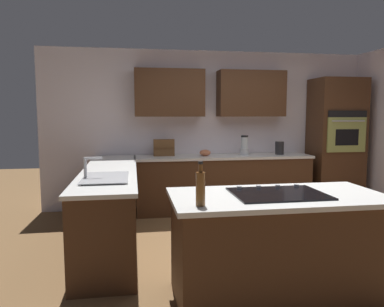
{
  "coord_description": "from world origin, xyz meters",
  "views": [
    {
      "loc": [
        1.53,
        3.97,
        1.57
      ],
      "look_at": [
        0.74,
        -0.93,
        1.03
      ],
      "focal_mm": 34.19,
      "sensor_mm": 36.0,
      "label": 1
    }
  ],
  "objects_px": {
    "wall_oven": "(336,143)",
    "blender": "(244,147)",
    "cooktop": "(278,193)",
    "oil_bottle": "(200,188)",
    "kettle": "(279,148)",
    "mixing_bowl": "(205,153)",
    "spice_rack": "(164,148)",
    "sink_unit": "(105,177)"
  },
  "relations": [
    {
      "from": "wall_oven",
      "to": "kettle",
      "type": "height_order",
      "value": "wall_oven"
    },
    {
      "from": "wall_oven",
      "to": "sink_unit",
      "type": "relative_size",
      "value": 3.07
    },
    {
      "from": "wall_oven",
      "to": "sink_unit",
      "type": "distance_m",
      "value": 4.13
    },
    {
      "from": "kettle",
      "to": "blender",
      "type": "bearing_deg",
      "value": 0.0
    },
    {
      "from": "wall_oven",
      "to": "cooktop",
      "type": "xyz_separation_m",
      "value": [
        2.19,
        2.84,
        -0.17
      ]
    },
    {
      "from": "mixing_bowl",
      "to": "spice_rack",
      "type": "relative_size",
      "value": 0.54
    },
    {
      "from": "blender",
      "to": "kettle",
      "type": "xyz_separation_m",
      "value": [
        -0.6,
        0.0,
        -0.03
      ]
    },
    {
      "from": "cooktop",
      "to": "kettle",
      "type": "bearing_deg",
      "value": -112.81
    },
    {
      "from": "cooktop",
      "to": "blender",
      "type": "distance_m",
      "value": 2.91
    },
    {
      "from": "cooktop",
      "to": "spice_rack",
      "type": "distance_m",
      "value": 3.01
    },
    {
      "from": "sink_unit",
      "to": "blender",
      "type": "xyz_separation_m",
      "value": [
        -2.08,
        -1.87,
        0.12
      ]
    },
    {
      "from": "mixing_bowl",
      "to": "spice_rack",
      "type": "bearing_deg",
      "value": -7.36
    },
    {
      "from": "blender",
      "to": "spice_rack",
      "type": "distance_m",
      "value": 1.3
    },
    {
      "from": "wall_oven",
      "to": "sink_unit",
      "type": "height_order",
      "value": "wall_oven"
    },
    {
      "from": "sink_unit",
      "to": "cooktop",
      "type": "distance_m",
      "value": 1.77
    },
    {
      "from": "blender",
      "to": "oil_bottle",
      "type": "xyz_separation_m",
      "value": [
        1.3,
        3.11,
        -0.0
      ]
    },
    {
      "from": "cooktop",
      "to": "oil_bottle",
      "type": "distance_m",
      "value": 0.77
    },
    {
      "from": "sink_unit",
      "to": "kettle",
      "type": "height_order",
      "value": "sink_unit"
    },
    {
      "from": "wall_oven",
      "to": "mixing_bowl",
      "type": "bearing_deg",
      "value": 0.0
    },
    {
      "from": "cooktop",
      "to": "sink_unit",
      "type": "bearing_deg",
      "value": -33.12
    },
    {
      "from": "sink_unit",
      "to": "oil_bottle",
      "type": "relative_size",
      "value": 2.13
    },
    {
      "from": "wall_oven",
      "to": "oil_bottle",
      "type": "distance_m",
      "value": 4.26
    },
    {
      "from": "wall_oven",
      "to": "blender",
      "type": "distance_m",
      "value": 1.6
    },
    {
      "from": "mixing_bowl",
      "to": "kettle",
      "type": "height_order",
      "value": "kettle"
    },
    {
      "from": "sink_unit",
      "to": "mixing_bowl",
      "type": "xyz_separation_m",
      "value": [
        -1.43,
        -1.87,
        0.03
      ]
    },
    {
      "from": "wall_oven",
      "to": "blender",
      "type": "bearing_deg",
      "value": 0.0
    },
    {
      "from": "cooktop",
      "to": "blender",
      "type": "bearing_deg",
      "value": -101.82
    },
    {
      "from": "wall_oven",
      "to": "spice_rack",
      "type": "bearing_deg",
      "value": -1.66
    },
    {
      "from": "spice_rack",
      "to": "oil_bottle",
      "type": "xyz_separation_m",
      "value": [
        0.0,
        3.2,
        0.0
      ]
    },
    {
      "from": "oil_bottle",
      "to": "cooktop",
      "type": "bearing_deg",
      "value": -159.14
    },
    {
      "from": "cooktop",
      "to": "spice_rack",
      "type": "relative_size",
      "value": 2.31
    },
    {
      "from": "kettle",
      "to": "oil_bottle",
      "type": "xyz_separation_m",
      "value": [
        1.9,
        3.11,
        0.03
      ]
    },
    {
      "from": "kettle",
      "to": "sink_unit",
      "type": "bearing_deg",
      "value": 34.96
    },
    {
      "from": "mixing_bowl",
      "to": "blender",
      "type": "bearing_deg",
      "value": 180.0
    },
    {
      "from": "mixing_bowl",
      "to": "oil_bottle",
      "type": "distance_m",
      "value": 3.18
    },
    {
      "from": "mixing_bowl",
      "to": "oil_bottle",
      "type": "xyz_separation_m",
      "value": [
        0.65,
        3.11,
        0.09
      ]
    },
    {
      "from": "kettle",
      "to": "cooktop",
      "type": "bearing_deg",
      "value": 67.19
    },
    {
      "from": "spice_rack",
      "to": "kettle",
      "type": "bearing_deg",
      "value": 177.47
    },
    {
      "from": "sink_unit",
      "to": "mixing_bowl",
      "type": "relative_size",
      "value": 3.9
    },
    {
      "from": "wall_oven",
      "to": "blender",
      "type": "xyz_separation_m",
      "value": [
        1.6,
        0.0,
        -0.04
      ]
    },
    {
      "from": "wall_oven",
      "to": "kettle",
      "type": "relative_size",
      "value": 10.08
    },
    {
      "from": "sink_unit",
      "to": "spice_rack",
      "type": "relative_size",
      "value": 2.12
    }
  ]
}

